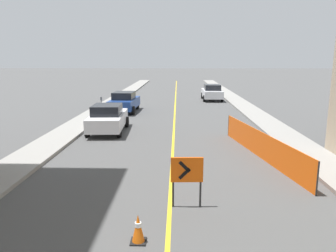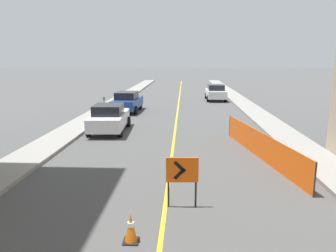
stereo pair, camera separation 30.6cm
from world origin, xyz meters
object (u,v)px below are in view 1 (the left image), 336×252
object	(u,v)px
parked_car_curb_mid	(124,102)
parking_meter_far_curb	(101,101)
traffic_cone_fifth	(138,229)
arrow_barricade_primary	(187,172)
parked_car_curb_near	(108,118)
parked_car_curb_far	(212,92)

from	to	relation	value
parked_car_curb_mid	parking_meter_far_curb	world-z (taller)	parked_car_curb_mid
traffic_cone_fifth	parked_car_curb_mid	bearing A→B (deg)	100.02
arrow_barricade_primary	parking_meter_far_curb	size ratio (longest dim) A/B	1.18
traffic_cone_fifth	parked_car_curb_mid	xyz separation A→B (m)	(-3.30, 18.65, 0.46)
traffic_cone_fifth	parked_car_curb_near	size ratio (longest dim) A/B	0.16
arrow_barricade_primary	parking_meter_far_curb	world-z (taller)	arrow_barricade_primary
arrow_barricade_primary	parked_car_curb_mid	xyz separation A→B (m)	(-4.45, 16.79, -0.23)
parked_car_curb_mid	traffic_cone_fifth	bearing A→B (deg)	-77.19
arrow_barricade_primary	parked_car_curb_far	distance (m)	24.65
traffic_cone_fifth	parked_car_curb_near	world-z (taller)	parked_car_curb_near
parked_car_curb_mid	parked_car_curb_far	world-z (taller)	same
parked_car_curb_near	parking_meter_far_curb	distance (m)	5.88
traffic_cone_fifth	parked_car_curb_mid	distance (m)	18.94
arrow_barricade_primary	parked_car_curb_near	xyz separation A→B (m)	(-4.23, 9.59, -0.23)
parked_car_curb_near	parking_meter_far_curb	world-z (taller)	parked_car_curb_near
traffic_cone_fifth	parked_car_curb_mid	size ratio (longest dim) A/B	0.16
traffic_cone_fifth	arrow_barricade_primary	distance (m)	2.29
parking_meter_far_curb	parked_car_curb_far	bearing A→B (deg)	45.32
arrow_barricade_primary	parked_car_curb_far	xyz separation A→B (m)	(3.20, 24.44, -0.23)
traffic_cone_fifth	parked_car_curb_near	bearing A→B (deg)	105.06
parked_car_curb_mid	parking_meter_far_curb	distance (m)	2.15
parked_car_curb_near	parking_meter_far_curb	xyz separation A→B (m)	(-1.67, 5.64, 0.23)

